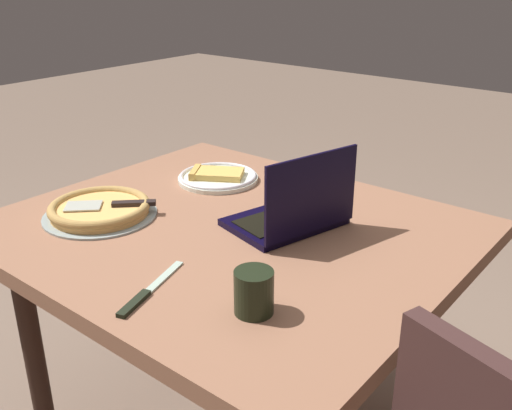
% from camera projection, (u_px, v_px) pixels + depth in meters
% --- Properties ---
extents(dining_table, '(1.19, 1.03, 0.75)m').
position_uv_depth(dining_table, '(230.00, 251.00, 1.59)').
color(dining_table, '#906047').
rests_on(dining_table, ground_plane).
extents(laptop, '(0.28, 0.34, 0.22)m').
position_uv_depth(laptop, '(293.00, 212.00, 1.52)').
color(laptop, black).
rests_on(laptop, dining_table).
extents(pizza_plate, '(0.26, 0.26, 0.04)m').
position_uv_depth(pizza_plate, '(217.00, 177.00, 1.87)').
color(pizza_plate, white).
rests_on(pizza_plate, dining_table).
extents(pizza_tray, '(0.31, 0.31, 0.04)m').
position_uv_depth(pizza_tray, '(100.00, 209.00, 1.61)').
color(pizza_tray, '#93A3A2').
rests_on(pizza_tray, dining_table).
extents(table_knife, '(0.09, 0.24, 0.01)m').
position_uv_depth(table_knife, '(146.00, 293.00, 1.24)').
color(table_knife, '#B1C8B5').
rests_on(table_knife, dining_table).
extents(drink_cup, '(0.08, 0.08, 0.09)m').
position_uv_depth(drink_cup, '(254.00, 292.00, 1.16)').
color(drink_cup, black).
rests_on(drink_cup, dining_table).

